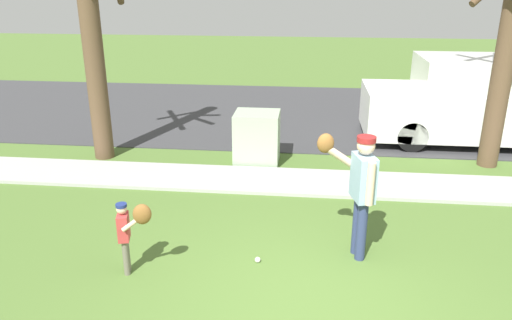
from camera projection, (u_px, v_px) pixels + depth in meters
ground_plane at (310, 186)px, 8.85m from camera, size 48.00×48.00×0.00m
sidewalk_strip at (310, 182)px, 8.93m from camera, size 36.00×1.20×0.06m
road_surface at (311, 113)px, 13.60m from camera, size 36.00×6.80×0.02m
person_adult at (359, 183)px, 6.28m from camera, size 0.77×0.58×1.67m
person_child at (129, 227)px, 6.00m from camera, size 0.49×0.34×1.00m
baseball at (258, 260)px, 6.46m from camera, size 0.07×0.07×0.07m
utility_cabinet at (257, 137)px, 9.87m from camera, size 0.88×0.80×1.01m
street_tree_near at (509, 36)px, 8.97m from camera, size 1.84×1.88×4.68m
street_tree_far at (89, 14)px, 9.29m from camera, size 1.85×1.88×5.39m
parked_van_white at (479, 103)px, 10.94m from camera, size 5.00×1.95×1.88m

